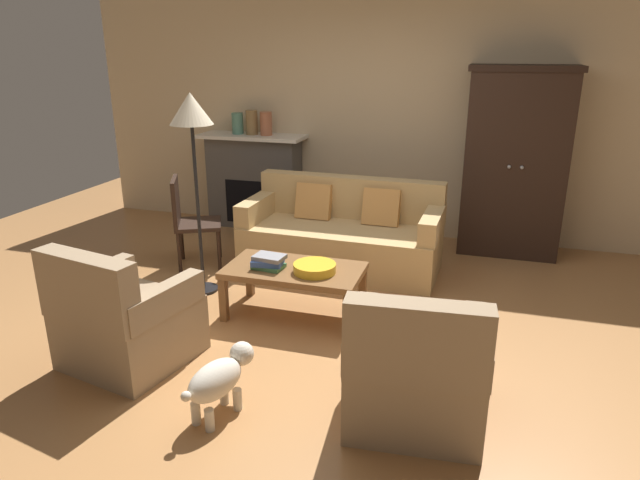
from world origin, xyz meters
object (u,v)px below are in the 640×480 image
object	(u,v)px
fruit_bowl	(315,268)
mantel_vase_jade	(238,123)
coffee_table	(294,274)
mantel_vase_bronze	(252,122)
mantel_vase_terracotta	(266,124)
fireplace	(255,180)
floor_lamp	(192,121)
side_chair_wooden	(189,217)
couch	(343,236)
book_stack	(268,262)
armoire	(515,162)
armchair_near_left	(124,321)
armchair_near_right	(416,373)
dog	(219,378)

from	to	relation	value
fruit_bowl	mantel_vase_jade	size ratio (longest dim) A/B	1.38
coffee_table	mantel_vase_bronze	size ratio (longest dim) A/B	3.91
mantel_vase_terracotta	mantel_vase_bronze	bearing A→B (deg)	180.00
mantel_vase_terracotta	fireplace	bearing A→B (deg)	174.31
floor_lamp	coffee_table	bearing A→B (deg)	-13.50
side_chair_wooden	coffee_table	bearing A→B (deg)	-28.96
couch	book_stack	distance (m)	1.28
armoire	book_stack	size ratio (longest dim) A/B	7.15
couch	mantel_vase_bronze	bearing A→B (deg)	143.73
armoire	armchair_near_left	bearing A→B (deg)	-129.08
coffee_table	armchair_near_right	distance (m)	1.58
armoire	fruit_bowl	size ratio (longest dim) A/B	5.73
armoire	mantel_vase_terracotta	xyz separation A→B (m)	(-2.77, 0.06, 0.28)
mantel_vase_jade	side_chair_wooden	distance (m)	1.60
armchair_near_left	dog	distance (m)	0.96
mantel_vase_terracotta	armchair_near_left	size ratio (longest dim) A/B	0.30
side_chair_wooden	mantel_vase_jade	bearing A→B (deg)	93.54
mantel_vase_bronze	dog	size ratio (longest dim) A/B	0.51
mantel_vase_terracotta	floor_lamp	size ratio (longest dim) A/B	0.15
couch	floor_lamp	size ratio (longest dim) A/B	1.11
fruit_bowl	mantel_vase_jade	distance (m)	2.87
coffee_table	book_stack	size ratio (longest dim) A/B	4.07
book_stack	armchair_near_left	bearing A→B (deg)	-125.64
mantel_vase_terracotta	dog	distance (m)	3.86
side_chair_wooden	armoire	bearing A→B (deg)	24.10
book_stack	mantel_vase_jade	distance (m)	2.69
fireplace	armchair_near_right	bearing A→B (deg)	-53.91
coffee_table	mantel_vase_jade	xyz separation A→B (m)	(-1.45, 2.18, 0.88)
fireplace	fruit_bowl	bearing A→B (deg)	-56.88
fruit_bowl	side_chair_wooden	bearing A→B (deg)	152.66
couch	coffee_table	size ratio (longest dim) A/B	1.76
mantel_vase_bronze	armchair_near_left	bearing A→B (deg)	-82.96
mantel_vase_terracotta	side_chair_wooden	distance (m)	1.63
coffee_table	armoire	bearing A→B (deg)	51.65
book_stack	side_chair_wooden	size ratio (longest dim) A/B	0.30
couch	mantel_vase_jade	distance (m)	2.07
fruit_bowl	dog	size ratio (longest dim) A/B	0.61
armoire	armchair_near_right	xyz separation A→B (m)	(-0.55, -3.22, -0.65)
mantel_vase_bronze	fruit_bowl	bearing A→B (deg)	-56.67
mantel_vase_jade	armchair_near_right	xyz separation A→B (m)	(2.58, -3.28, -0.93)
coffee_table	floor_lamp	xyz separation A→B (m)	(-0.96, 0.23, 1.15)
couch	mantel_vase_terracotta	bearing A→B (deg)	139.82
side_chair_wooden	couch	bearing A→B (deg)	15.76
fireplace	fruit_bowl	size ratio (longest dim) A/B	3.73
coffee_table	side_chair_wooden	world-z (taller)	side_chair_wooden
coffee_table	mantel_vase_bronze	distance (m)	2.68
fireplace	fruit_bowl	world-z (taller)	fireplace
fireplace	coffee_table	distance (m)	2.55
fruit_bowl	mantel_vase_jade	xyz separation A→B (m)	(-1.64, 2.22, 0.79)
mantel_vase_jade	side_chair_wooden	size ratio (longest dim) A/B	0.27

